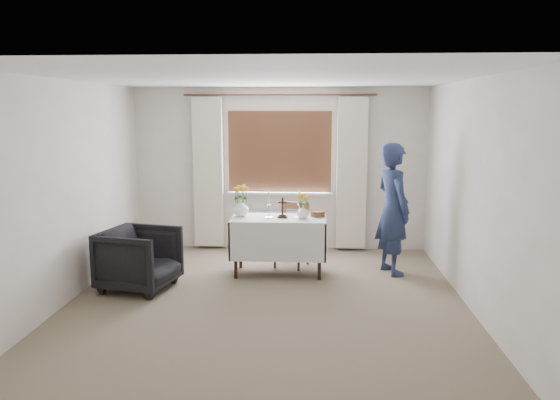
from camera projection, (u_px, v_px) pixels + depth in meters
The scene contains 12 objects.
ground at pixel (266, 303), 6.18m from camera, with size 5.00×5.00×0.00m, color #85735C.
altar_table at pixel (279, 246), 7.22m from camera, with size 1.24×0.64×0.76m, color white.
wooden_chair at pixel (292, 235), 7.56m from camera, with size 0.41×0.41×0.89m, color #58301E, non-canonical shape.
armchair at pixel (139, 259), 6.61m from camera, with size 0.80×0.83×0.75m, color black.
person at pixel (393, 209), 7.18m from camera, with size 0.64×0.42×1.74m, color navy.
radiator at pixel (280, 230), 8.51m from camera, with size 1.10×0.10×0.60m, color silver.
wooden_cross at pixel (283, 208), 7.12m from camera, with size 0.13×0.09×0.27m, color black, non-canonical shape.
candlestick_left at pixel (269, 205), 7.10m from camera, with size 0.10×0.10×0.36m, color white, non-canonical shape.
candlestick_right at pixel (299, 204), 7.14m from camera, with size 0.10×0.10×0.36m, color white, non-canonical shape.
flower_vase_left at pixel (241, 208), 7.24m from camera, with size 0.21×0.21×0.22m, color white.
flower_vase_right at pixel (303, 212), 7.09m from camera, with size 0.16×0.16×0.17m, color white.
wicker_basket at pixel (318, 214), 7.23m from camera, with size 0.19×0.19×0.07m, color brown.
Camera 1 is at (0.51, -5.88, 2.17)m, focal length 35.00 mm.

